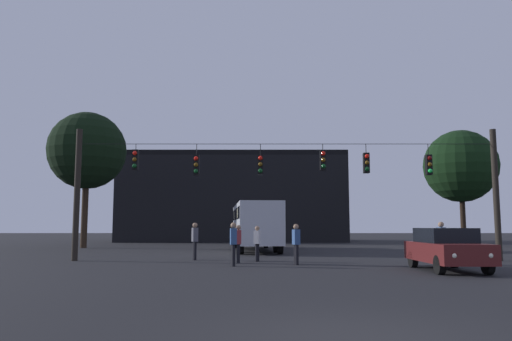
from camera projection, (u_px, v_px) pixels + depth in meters
The scene contains 13 objects.
ground_plane at pixel (279, 251), 31.36m from camera, with size 168.00×168.00×0.00m, color black.
overhead_signal_span at pixel (287, 182), 23.03m from camera, with size 19.88×0.44×6.15m.
city_bus at pixel (256, 222), 32.24m from camera, with size 3.36×11.16×3.00m.
car_near_right at pixel (447, 248), 17.66m from camera, with size 1.83×4.35×1.52m.
pedestrian_crossing_left at pixel (234, 241), 19.67m from camera, with size 0.30×0.39×1.73m.
pedestrian_crossing_center at pixel (239, 242), 21.34m from camera, with size 0.24×0.36×1.64m.
pedestrian_crossing_right at pixel (258, 241), 22.28m from camera, with size 0.34×0.42×1.60m.
pedestrian_near_bus at pixel (443, 240), 20.72m from camera, with size 0.30×0.40×1.78m.
pedestrian_trailing at pixel (196, 239), 23.20m from camera, with size 0.35×0.42×1.75m.
pedestrian_far_side at pixel (297, 242), 20.34m from camera, with size 0.33×0.41×1.68m.
corner_building at pixel (235, 199), 53.44m from camera, with size 22.98×11.12×9.09m.
tree_left_silhouette at pixel (462, 166), 39.44m from camera, with size 5.79×5.79×9.28m.
tree_behind_building at pixel (88, 151), 36.98m from camera, with size 5.78×5.78×10.13m.
Camera 1 is at (-1.43, -7.24, 1.58)m, focal length 34.56 mm.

